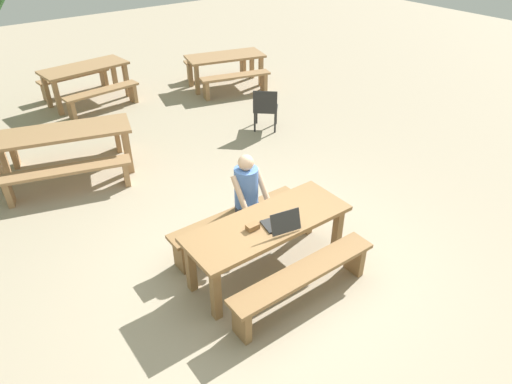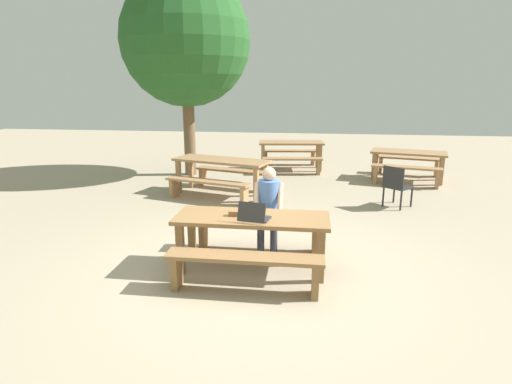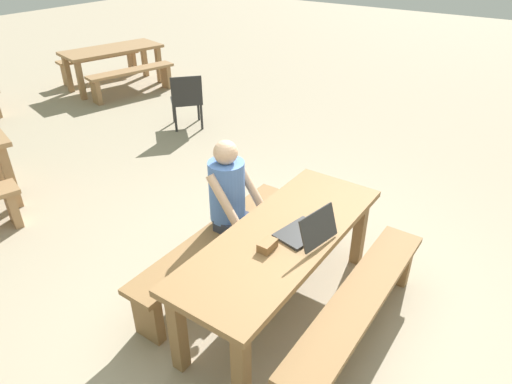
{
  "view_description": "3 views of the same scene",
  "coord_description": "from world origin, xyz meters",
  "px_view_note": "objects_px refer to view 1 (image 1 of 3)",
  "views": [
    {
      "loc": [
        -2.51,
        -3.17,
        3.74
      ],
      "look_at": [
        0.02,
        0.25,
        0.97
      ],
      "focal_mm": 31.95,
      "sensor_mm": 36.0,
      "label": 1
    },
    {
      "loc": [
        0.71,
        -4.98,
        2.35
      ],
      "look_at": [
        0.02,
        0.25,
        0.97
      ],
      "focal_mm": 29.5,
      "sensor_mm": 36.0,
      "label": 2
    },
    {
      "loc": [
        -2.27,
        -1.34,
        2.62
      ],
      "look_at": [
        0.02,
        0.25,
        0.97
      ],
      "focal_mm": 31.59,
      "sensor_mm": 36.0,
      "label": 3
    }
  ],
  "objects_px": {
    "picnic_table_front": "(268,229)",
    "small_pouch": "(253,227)",
    "person_seated": "(248,194)",
    "picnic_table_distant": "(225,60)",
    "picnic_table_mid": "(85,72)",
    "laptop": "(281,223)",
    "picnic_table_rear": "(62,138)",
    "plastic_chair": "(265,108)"
  },
  "relations": [
    {
      "from": "picnic_table_rear",
      "to": "laptop",
      "type": "bearing_deg",
      "value": -55.99
    },
    {
      "from": "picnic_table_front",
      "to": "picnic_table_mid",
      "type": "relative_size",
      "value": 1.07
    },
    {
      "from": "small_pouch",
      "to": "picnic_table_rear",
      "type": "bearing_deg",
      "value": 104.64
    },
    {
      "from": "picnic_table_front",
      "to": "picnic_table_mid",
      "type": "distance_m",
      "value": 6.49
    },
    {
      "from": "picnic_table_mid",
      "to": "picnic_table_distant",
      "type": "relative_size",
      "value": 0.97
    },
    {
      "from": "laptop",
      "to": "picnic_table_distant",
      "type": "distance_m",
      "value": 6.48
    },
    {
      "from": "picnic_table_mid",
      "to": "picnic_table_rear",
      "type": "bearing_deg",
      "value": -121.57
    },
    {
      "from": "picnic_table_front",
      "to": "picnic_table_rear",
      "type": "bearing_deg",
      "value": 107.9
    },
    {
      "from": "person_seated",
      "to": "picnic_table_mid",
      "type": "bearing_deg",
      "value": 89.85
    },
    {
      "from": "picnic_table_front",
      "to": "person_seated",
      "type": "relative_size",
      "value": 1.58
    },
    {
      "from": "person_seated",
      "to": "picnic_table_mid",
      "type": "xyz_separation_m",
      "value": [
        0.02,
        5.9,
        -0.07
      ]
    },
    {
      "from": "person_seated",
      "to": "picnic_table_distant",
      "type": "relative_size",
      "value": 0.65
    },
    {
      "from": "plastic_chair",
      "to": "picnic_table_front",
      "type": "bearing_deg",
      "value": 94.61
    },
    {
      "from": "picnic_table_front",
      "to": "plastic_chair",
      "type": "relative_size",
      "value": 2.39
    },
    {
      "from": "picnic_table_front",
      "to": "laptop",
      "type": "height_order",
      "value": "laptop"
    },
    {
      "from": "picnic_table_mid",
      "to": "picnic_table_distant",
      "type": "bearing_deg",
      "value": -24.16
    },
    {
      "from": "picnic_table_distant",
      "to": "picnic_table_mid",
      "type": "bearing_deg",
      "value": 176.26
    },
    {
      "from": "plastic_chair",
      "to": "picnic_table_rear",
      "type": "bearing_deg",
      "value": 33.31
    },
    {
      "from": "laptop",
      "to": "picnic_table_rear",
      "type": "height_order",
      "value": "laptop"
    },
    {
      "from": "plastic_chair",
      "to": "laptop",
      "type": "bearing_deg",
      "value": 96.62
    },
    {
      "from": "picnic_table_front",
      "to": "picnic_table_rear",
      "type": "relative_size",
      "value": 0.9
    },
    {
      "from": "laptop",
      "to": "plastic_chair",
      "type": "bearing_deg",
      "value": -114.32
    },
    {
      "from": "laptop",
      "to": "picnic_table_mid",
      "type": "relative_size",
      "value": 0.22
    },
    {
      "from": "laptop",
      "to": "plastic_chair",
      "type": "distance_m",
      "value": 4.02
    },
    {
      "from": "person_seated",
      "to": "plastic_chair",
      "type": "height_order",
      "value": "person_seated"
    },
    {
      "from": "picnic_table_front",
      "to": "person_seated",
      "type": "height_order",
      "value": "person_seated"
    },
    {
      "from": "picnic_table_mid",
      "to": "picnic_table_rear",
      "type": "height_order",
      "value": "picnic_table_mid"
    },
    {
      "from": "small_pouch",
      "to": "person_seated",
      "type": "height_order",
      "value": "person_seated"
    },
    {
      "from": "picnic_table_distant",
      "to": "picnic_table_front",
      "type": "bearing_deg",
      "value": -105.02
    },
    {
      "from": "small_pouch",
      "to": "picnic_table_mid",
      "type": "bearing_deg",
      "value": 86.6
    },
    {
      "from": "small_pouch",
      "to": "picnic_table_distant",
      "type": "xyz_separation_m",
      "value": [
        3.29,
        5.57,
        -0.15
      ]
    },
    {
      "from": "picnic_table_rear",
      "to": "picnic_table_distant",
      "type": "height_order",
      "value": "picnic_table_rear"
    },
    {
      "from": "picnic_table_front",
      "to": "person_seated",
      "type": "bearing_deg",
      "value": 75.7
    },
    {
      "from": "person_seated",
      "to": "plastic_chair",
      "type": "distance_m",
      "value": 3.36
    },
    {
      "from": "picnic_table_rear",
      "to": "picnic_table_distant",
      "type": "bearing_deg",
      "value": 40.72
    },
    {
      "from": "laptop",
      "to": "small_pouch",
      "type": "distance_m",
      "value": 0.31
    },
    {
      "from": "laptop",
      "to": "picnic_table_mid",
      "type": "height_order",
      "value": "laptop"
    },
    {
      "from": "plastic_chair",
      "to": "picnic_table_distant",
      "type": "xyz_separation_m",
      "value": [
        0.72,
        2.46,
        0.17
      ]
    },
    {
      "from": "small_pouch",
      "to": "picnic_table_distant",
      "type": "height_order",
      "value": "small_pouch"
    },
    {
      "from": "person_seated",
      "to": "picnic_table_distant",
      "type": "xyz_separation_m",
      "value": [
        2.92,
        4.98,
        -0.11
      ]
    },
    {
      "from": "picnic_table_front",
      "to": "small_pouch",
      "type": "bearing_deg",
      "value": -177.22
    },
    {
      "from": "picnic_table_mid",
      "to": "picnic_table_distant",
      "type": "xyz_separation_m",
      "value": [
        2.91,
        -0.92,
        -0.04
      ]
    }
  ]
}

